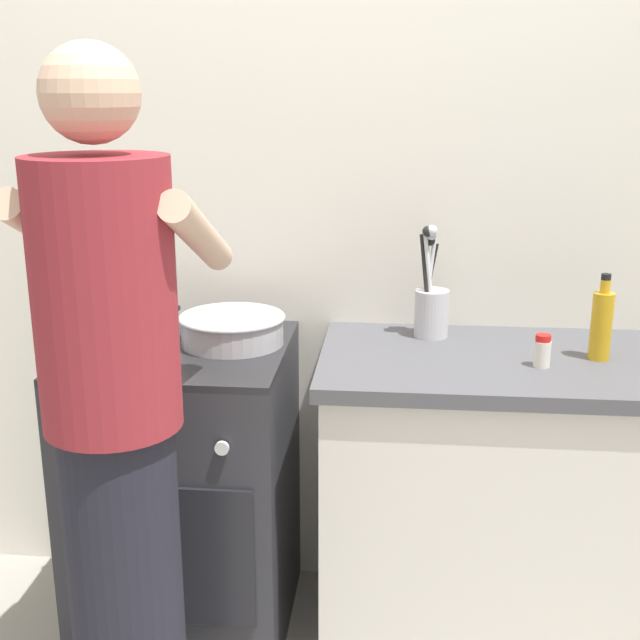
{
  "coord_description": "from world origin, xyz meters",
  "views": [
    {
      "loc": [
        0.25,
        -2.01,
        1.61
      ],
      "look_at": [
        0.05,
        0.12,
        1.0
      ],
      "focal_mm": 45.84,
      "sensor_mm": 36.0,
      "label": 1
    }
  ],
  "objects_px": {
    "oil_bottle": "(602,324)",
    "person": "(117,440)",
    "stove_range": "(188,491)",
    "pot": "(136,324)",
    "mixing_bowl": "(232,328)",
    "utensil_crock": "(431,303)",
    "spice_bottle": "(542,351)"
  },
  "relations": [
    {
      "from": "oil_bottle",
      "to": "person",
      "type": "bearing_deg",
      "value": -154.25
    },
    {
      "from": "stove_range",
      "to": "pot",
      "type": "xyz_separation_m",
      "value": [
        -0.14,
        0.04,
        0.51
      ]
    },
    {
      "from": "mixing_bowl",
      "to": "oil_bottle",
      "type": "bearing_deg",
      "value": -2.18
    },
    {
      "from": "stove_range",
      "to": "utensil_crock",
      "type": "relative_size",
      "value": 2.69
    },
    {
      "from": "utensil_crock",
      "to": "oil_bottle",
      "type": "height_order",
      "value": "utensil_crock"
    },
    {
      "from": "pot",
      "to": "spice_bottle",
      "type": "xyz_separation_m",
      "value": [
        1.13,
        -0.11,
        -0.01
      ]
    },
    {
      "from": "pot",
      "to": "oil_bottle",
      "type": "height_order",
      "value": "oil_bottle"
    },
    {
      "from": "person",
      "to": "spice_bottle",
      "type": "bearing_deg",
      "value": 25.73
    },
    {
      "from": "stove_range",
      "to": "spice_bottle",
      "type": "distance_m",
      "value": 1.11
    },
    {
      "from": "utensil_crock",
      "to": "spice_bottle",
      "type": "xyz_separation_m",
      "value": [
        0.28,
        -0.25,
        -0.06
      ]
    },
    {
      "from": "mixing_bowl",
      "to": "utensil_crock",
      "type": "xyz_separation_m",
      "value": [
        0.57,
        0.13,
        0.05
      ]
    },
    {
      "from": "stove_range",
      "to": "mixing_bowl",
      "type": "height_order",
      "value": "mixing_bowl"
    },
    {
      "from": "mixing_bowl",
      "to": "spice_bottle",
      "type": "bearing_deg",
      "value": -7.94
    },
    {
      "from": "pot",
      "to": "oil_bottle",
      "type": "bearing_deg",
      "value": -1.21
    },
    {
      "from": "stove_range",
      "to": "person",
      "type": "relative_size",
      "value": 0.53
    },
    {
      "from": "person",
      "to": "oil_bottle",
      "type": "bearing_deg",
      "value": 25.75
    },
    {
      "from": "stove_range",
      "to": "mixing_bowl",
      "type": "bearing_deg",
      "value": 19.87
    },
    {
      "from": "oil_bottle",
      "to": "stove_range",
      "type": "bearing_deg",
      "value": -179.41
    },
    {
      "from": "utensil_crock",
      "to": "person",
      "type": "xyz_separation_m",
      "value": [
        -0.71,
        -0.73,
        -0.14
      ]
    },
    {
      "from": "pot",
      "to": "oil_bottle",
      "type": "distance_m",
      "value": 1.3
    },
    {
      "from": "spice_bottle",
      "to": "stove_range",
      "type": "bearing_deg",
      "value": 176.06
    },
    {
      "from": "pot",
      "to": "mixing_bowl",
      "type": "height_order",
      "value": "pot"
    },
    {
      "from": "utensil_crock",
      "to": "person",
      "type": "height_order",
      "value": "person"
    },
    {
      "from": "stove_range",
      "to": "mixing_bowl",
      "type": "relative_size",
      "value": 2.94
    },
    {
      "from": "utensil_crock",
      "to": "spice_bottle",
      "type": "height_order",
      "value": "utensil_crock"
    },
    {
      "from": "stove_range",
      "to": "person",
      "type": "distance_m",
      "value": 0.68
    },
    {
      "from": "pot",
      "to": "utensil_crock",
      "type": "distance_m",
      "value": 0.86
    },
    {
      "from": "pot",
      "to": "stove_range",
      "type": "bearing_deg",
      "value": -15.67
    },
    {
      "from": "mixing_bowl",
      "to": "person",
      "type": "relative_size",
      "value": 0.18
    },
    {
      "from": "pot",
      "to": "person",
      "type": "relative_size",
      "value": 0.15
    },
    {
      "from": "stove_range",
      "to": "utensil_crock",
      "type": "bearing_deg",
      "value": 14.15
    },
    {
      "from": "stove_range",
      "to": "person",
      "type": "xyz_separation_m",
      "value": [
        -0.0,
        -0.55,
        0.41
      ]
    }
  ]
}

